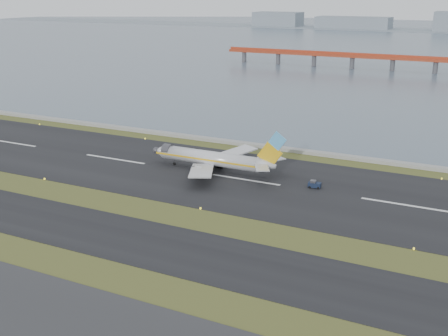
# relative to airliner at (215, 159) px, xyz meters

# --- Properties ---
(ground) EXTENTS (1000.00, 1000.00, 0.00)m
(ground) POSITION_rel_airliner_xyz_m (9.57, -32.81, -3.46)
(ground) COLOR #314318
(ground) RESTS_ON ground
(taxiway_strip) EXTENTS (1000.00, 18.00, 0.10)m
(taxiway_strip) POSITION_rel_airliner_xyz_m (9.57, -44.81, -3.41)
(taxiway_strip) COLOR black
(taxiway_strip) RESTS_ON ground
(runway_strip) EXTENTS (1000.00, 45.00, 0.10)m
(runway_strip) POSITION_rel_airliner_xyz_m (9.57, -2.81, -3.41)
(runway_strip) COLOR black
(runway_strip) RESTS_ON ground
(seawall) EXTENTS (1000.00, 2.50, 1.00)m
(seawall) POSITION_rel_airliner_xyz_m (9.57, 27.19, -2.96)
(seawall) COLOR gray
(seawall) RESTS_ON ground
(bay_water) EXTENTS (1400.00, 800.00, 1.30)m
(bay_water) POSITION_rel_airliner_xyz_m (9.57, 427.19, -3.46)
(bay_water) COLOR #495A69
(bay_water) RESTS_ON ground
(red_pier) EXTENTS (260.00, 5.00, 10.20)m
(red_pier) POSITION_rel_airliner_xyz_m (29.57, 217.19, 3.82)
(red_pier) COLOR #9E351B
(red_pier) RESTS_ON ground
(airliner) EXTENTS (38.52, 32.89, 12.80)m
(airliner) POSITION_rel_airliner_xyz_m (0.00, 0.00, 0.00)
(airliner) COLOR silver
(airliner) RESTS_ON ground
(pushback_tug) EXTENTS (3.22, 2.13, 1.94)m
(pushback_tug) POSITION_rel_airliner_xyz_m (27.60, -0.85, -2.51)
(pushback_tug) COLOR #131D34
(pushback_tug) RESTS_ON ground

